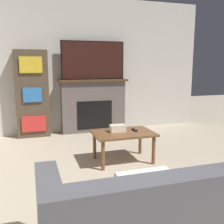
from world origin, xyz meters
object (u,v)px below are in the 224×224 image
couch (207,217)px  coffee_table (123,136)px  tv (93,60)px  bookshelf (32,94)px  fireplace (93,105)px

couch → coffee_table: couch is taller
tv → coffee_table: 2.11m
bookshelf → coffee_table: bearing=-56.5°
fireplace → couch: (-0.06, -3.76, -0.27)m
fireplace → bookshelf: bearing=-178.9°
tv → bookshelf: size_ratio=0.78×
fireplace → bookshelf: (-1.20, -0.02, 0.28)m
fireplace → couch: 3.77m
coffee_table → bookshelf: size_ratio=0.52×
fireplace → bookshelf: bookshelf is taller
tv → coffee_table: bearing=-90.3°
fireplace → coffee_table: bearing=-90.2°
tv → couch: size_ratio=0.54×
bookshelf → tv: bearing=0.1°
fireplace → tv: bearing=-90.0°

